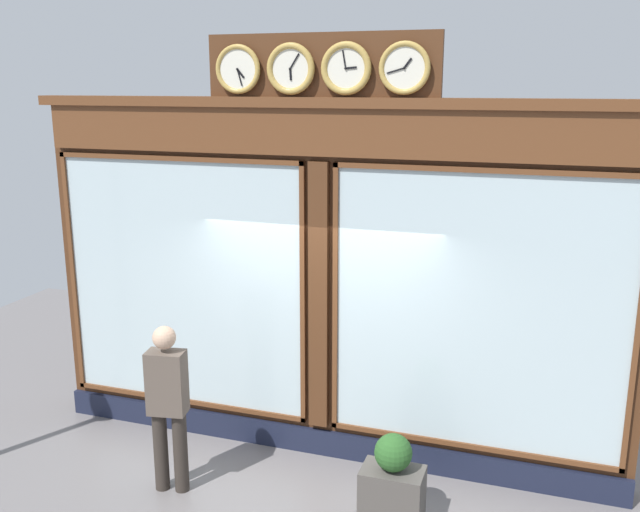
# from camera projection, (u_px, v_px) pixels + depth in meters

# --- Properties ---
(shop_facade) EXTENTS (6.34, 0.42, 4.34)m
(shop_facade) POSITION_uv_depth(u_px,v_px,m) (324.00, 280.00, 7.19)
(shop_facade) COLOR #4C2B16
(shop_facade) RESTS_ON ground_plane
(pedestrian) EXTENTS (0.39, 0.28, 1.69)m
(pedestrian) POSITION_uv_depth(u_px,v_px,m) (168.00, 402.00, 6.63)
(pedestrian) COLOR #312A24
(pedestrian) RESTS_ON ground_plane
(planter_box) EXTENTS (0.56, 0.36, 0.53)m
(planter_box) POSITION_uv_depth(u_px,v_px,m) (392.00, 496.00, 6.27)
(planter_box) COLOR #4C4742
(planter_box) RESTS_ON ground_plane
(planter_shrub) EXTENTS (0.34, 0.34, 0.34)m
(planter_shrub) POSITION_uv_depth(u_px,v_px,m) (393.00, 453.00, 6.17)
(planter_shrub) COLOR #285623
(planter_shrub) RESTS_ON planter_box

